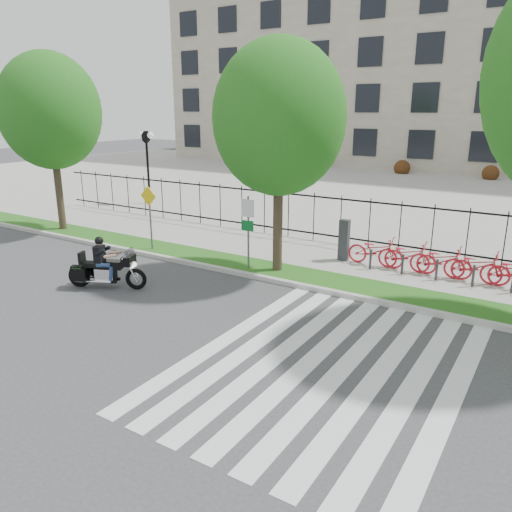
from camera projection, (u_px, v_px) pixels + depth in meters
The scene contains 15 objects.
ground at pixel (163, 318), 13.53m from camera, with size 120.00×120.00×0.00m, color #39383B.
curb at pixel (246, 275), 16.83m from camera, with size 60.00×0.20×0.15m, color #AEACA4.
grass_verge at pixel (260, 268), 17.52m from camera, with size 60.00×1.50×0.15m, color #255314.
sidewalk at pixel (293, 251), 19.54m from camera, with size 60.00×3.50×0.15m, color #98968E.
plaza at pixel (416, 191), 33.77m from camera, with size 80.00×34.00×0.10m, color #98968E.
crosswalk_stripes at pixel (326, 365), 11.05m from camera, with size 5.70×8.00×0.01m, color silver, non-canonical shape.
iron_fence at pixel (314, 217), 20.65m from camera, with size 30.00×0.06×2.00m, color black, non-canonical shape.
office_building at pixel (483, 58), 47.08m from camera, with size 60.00×21.90×20.15m.
lamp_post_left at pixel (147, 149), 28.48m from camera, with size 1.06×0.70×4.25m.
street_tree_0 at pixel (50, 111), 21.48m from camera, with size 4.33×4.33×7.69m.
street_tree_1 at pixel (279, 118), 15.70m from camera, with size 4.27×4.27×7.47m.
bike_share_station at pixel (457, 263), 16.05m from camera, with size 7.88×0.89×1.50m.
sign_pole_regulatory at pixel (248, 223), 16.86m from camera, with size 0.50×0.09×2.50m.
sign_pole_warning at pixel (150, 209), 19.19m from camera, with size 0.78×0.09×2.49m.
motorcycle_rider at pixel (106, 268), 15.64m from camera, with size 2.43×1.38×2.00m.
Camera 1 is at (8.80, -9.21, 5.47)m, focal length 35.00 mm.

